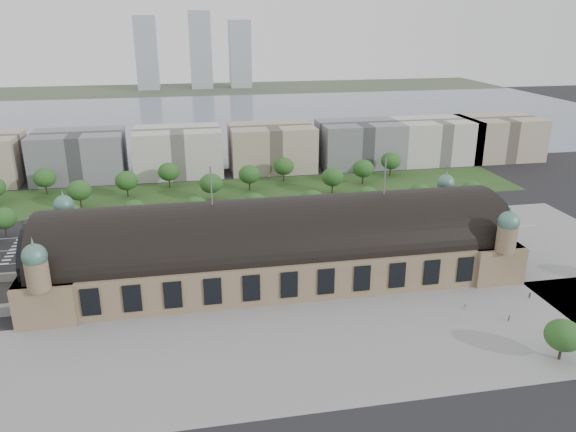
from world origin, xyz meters
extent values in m
plane|color=black|center=(0.00, 0.00, 0.00)|extent=(900.00, 900.00, 0.00)
cube|color=#876F53|center=(0.00, 0.00, 6.00)|extent=(150.00, 40.00, 12.00)
cube|color=#876F53|center=(-67.00, 0.00, 6.00)|extent=(16.00, 43.00, 12.00)
cube|color=#876F53|center=(67.00, 0.00, 6.00)|extent=(16.00, 43.00, 12.00)
cylinder|color=black|center=(0.00, 0.00, 12.00)|extent=(144.00, 37.60, 37.60)
cylinder|color=black|center=(-73.00, 0.00, 14.00)|extent=(1.20, 32.00, 32.00)
cylinder|color=black|center=(73.00, 0.00, 14.00)|extent=(1.20, 32.00, 32.00)
cylinder|color=#876F53|center=(-67.00, 21.00, 16.00)|extent=(6.00, 6.00, 8.00)
sphere|color=#4C7A6B|center=(-67.00, 21.00, 21.50)|extent=(6.40, 6.40, 6.40)
cone|color=#4C7A6B|center=(-67.00, 21.00, 25.50)|extent=(1.00, 1.00, 2.50)
cylinder|color=#876F53|center=(67.00, 21.00, 16.00)|extent=(6.00, 6.00, 8.00)
sphere|color=#4C7A6B|center=(67.00, 21.00, 21.50)|extent=(6.40, 6.40, 6.40)
cone|color=#4C7A6B|center=(67.00, 21.00, 25.50)|extent=(1.00, 1.00, 2.50)
cylinder|color=#876F53|center=(-67.00, -21.00, 16.00)|extent=(6.00, 6.00, 8.00)
sphere|color=#4C7A6B|center=(-67.00, -21.00, 21.50)|extent=(6.40, 6.40, 6.40)
cone|color=#4C7A6B|center=(-67.00, -21.00, 25.50)|extent=(1.00, 1.00, 2.50)
cylinder|color=#876F53|center=(67.00, -21.00, 16.00)|extent=(6.00, 6.00, 8.00)
sphere|color=#4C7A6B|center=(67.00, -21.00, 21.50)|extent=(6.40, 6.40, 6.40)
cone|color=#4C7A6B|center=(67.00, -21.00, 25.50)|extent=(1.00, 1.00, 2.50)
cylinder|color=#59595B|center=(-20.00, 0.00, 31.50)|extent=(0.50, 0.50, 12.00)
cylinder|color=#59595B|center=(35.00, 0.00, 31.50)|extent=(0.50, 0.50, 12.00)
cube|color=gray|center=(10.00, -44.00, 0.00)|extent=(190.00, 48.00, 0.12)
cube|color=gray|center=(103.00, 0.00, 0.00)|extent=(56.00, 100.00, 0.12)
cube|color=black|center=(-20.00, 38.00, 0.00)|extent=(260.00, 26.00, 0.10)
cube|color=#2A481C|center=(-15.00, 93.00, 0.00)|extent=(300.00, 45.00, 0.10)
cube|color=#D8530C|center=(-55.00, 62.00, 4.70)|extent=(14.00, 9.00, 0.70)
cube|color=#59595B|center=(-53.00, 68.00, 1.60)|extent=(7.00, 5.00, 3.20)
cylinder|color=#59595B|center=(-60.50, 65.20, 2.20)|extent=(0.50, 0.50, 4.40)
cylinder|color=#59595B|center=(-49.50, 65.20, 2.20)|extent=(0.50, 0.50, 4.40)
cylinder|color=#59595B|center=(-60.50, 58.80, 2.20)|extent=(0.50, 0.50, 4.40)
cylinder|color=#59595B|center=(-49.50, 58.80, 2.20)|extent=(0.50, 0.50, 4.40)
cube|color=slate|center=(0.00, 298.00, 0.00)|extent=(700.00, 320.00, 0.08)
cube|color=#44513D|center=(0.00, 498.00, 0.00)|extent=(700.00, 120.00, 0.14)
cube|color=#9EA8B2|center=(-60.00, 508.00, 40.00)|extent=(24.00, 24.00, 80.00)
cube|color=#9EA8B2|center=(0.00, 508.00, 42.50)|extent=(24.00, 24.00, 85.00)
cube|color=#9EA8B2|center=(45.00, 508.00, 37.50)|extent=(24.00, 24.00, 75.00)
cube|color=gray|center=(-80.00, 133.00, 12.00)|extent=(45.00, 32.00, 24.00)
cube|color=beige|center=(-30.00, 133.00, 12.00)|extent=(45.00, 32.00, 24.00)
cube|color=tan|center=(20.00, 133.00, 12.00)|extent=(45.00, 32.00, 24.00)
cube|color=gray|center=(70.00, 133.00, 12.00)|extent=(45.00, 32.00, 24.00)
cube|color=beige|center=(115.00, 133.00, 12.00)|extent=(45.00, 32.00, 24.00)
cube|color=tan|center=(155.00, 133.00, 12.00)|extent=(45.00, 32.00, 24.00)
cylinder|color=#2D2116|center=(-96.00, 53.00, 2.16)|extent=(0.70, 0.70, 4.32)
ellipsoid|color=#254B1B|center=(-96.00, 53.00, 7.44)|extent=(9.60, 9.60, 8.16)
cylinder|color=#2D2116|center=(-72.00, 53.00, 2.16)|extent=(0.70, 0.70, 4.32)
ellipsoid|color=#254B1B|center=(-72.00, 53.00, 7.44)|extent=(9.60, 9.60, 8.16)
cylinder|color=#2D2116|center=(-48.00, 53.00, 2.16)|extent=(0.70, 0.70, 4.32)
ellipsoid|color=#254B1B|center=(-48.00, 53.00, 7.44)|extent=(9.60, 9.60, 8.16)
cylinder|color=#2D2116|center=(-24.00, 53.00, 2.16)|extent=(0.70, 0.70, 4.32)
ellipsoid|color=#254B1B|center=(-24.00, 53.00, 7.44)|extent=(9.60, 9.60, 8.16)
cylinder|color=#2D2116|center=(0.00, 53.00, 2.16)|extent=(0.70, 0.70, 4.32)
ellipsoid|color=#254B1B|center=(0.00, 53.00, 7.44)|extent=(9.60, 9.60, 8.16)
cylinder|color=#2D2116|center=(24.00, 53.00, 2.16)|extent=(0.70, 0.70, 4.32)
ellipsoid|color=#254B1B|center=(24.00, 53.00, 7.44)|extent=(9.60, 9.60, 8.16)
cylinder|color=#2D2116|center=(48.00, 53.00, 2.16)|extent=(0.70, 0.70, 4.32)
ellipsoid|color=#254B1B|center=(48.00, 53.00, 7.44)|extent=(9.60, 9.60, 8.16)
cylinder|color=#2D2116|center=(72.00, 53.00, 2.16)|extent=(0.70, 0.70, 4.32)
ellipsoid|color=#254B1B|center=(72.00, 53.00, 7.44)|extent=(9.60, 9.60, 8.16)
cylinder|color=#2D2116|center=(96.00, 53.00, 2.16)|extent=(0.70, 0.70, 4.32)
ellipsoid|color=#254B1B|center=(96.00, 53.00, 7.44)|extent=(9.60, 9.60, 8.16)
cylinder|color=#2D2116|center=(-92.00, 107.00, 2.34)|extent=(0.70, 0.70, 4.68)
ellipsoid|color=#254B1B|center=(-92.00, 107.00, 8.06)|extent=(10.40, 10.40, 8.84)
cylinder|color=#2D2116|center=(-73.00, 83.00, 2.34)|extent=(0.70, 0.70, 4.68)
ellipsoid|color=#254B1B|center=(-73.00, 83.00, 8.06)|extent=(10.40, 10.40, 8.84)
cylinder|color=#2D2116|center=(-54.00, 95.00, 2.34)|extent=(0.70, 0.70, 4.68)
ellipsoid|color=#254B1B|center=(-54.00, 95.00, 8.06)|extent=(10.40, 10.40, 8.84)
cylinder|color=#2D2116|center=(-35.00, 107.00, 2.34)|extent=(0.70, 0.70, 4.68)
ellipsoid|color=#254B1B|center=(-35.00, 107.00, 8.06)|extent=(10.40, 10.40, 8.84)
cylinder|color=#2D2116|center=(-16.00, 83.00, 2.34)|extent=(0.70, 0.70, 4.68)
ellipsoid|color=#254B1B|center=(-16.00, 83.00, 8.06)|extent=(10.40, 10.40, 8.84)
cylinder|color=#2D2116|center=(3.00, 95.00, 2.34)|extent=(0.70, 0.70, 4.68)
ellipsoid|color=#254B1B|center=(3.00, 95.00, 8.06)|extent=(10.40, 10.40, 8.84)
cylinder|color=#2D2116|center=(22.00, 107.00, 2.34)|extent=(0.70, 0.70, 4.68)
ellipsoid|color=#254B1B|center=(22.00, 107.00, 8.06)|extent=(10.40, 10.40, 8.84)
cylinder|color=#2D2116|center=(41.00, 83.00, 2.34)|extent=(0.70, 0.70, 4.68)
ellipsoid|color=#254B1B|center=(41.00, 83.00, 8.06)|extent=(10.40, 10.40, 8.84)
cylinder|color=#2D2116|center=(60.00, 95.00, 2.34)|extent=(0.70, 0.70, 4.68)
ellipsoid|color=#254B1B|center=(60.00, 95.00, 8.06)|extent=(10.40, 10.40, 8.84)
cylinder|color=#2D2116|center=(79.00, 107.00, 2.34)|extent=(0.70, 0.70, 4.68)
ellipsoid|color=#254B1B|center=(79.00, 107.00, 8.06)|extent=(10.40, 10.40, 8.84)
cylinder|color=#2D2116|center=(60.00, -60.00, 1.98)|extent=(0.70, 0.70, 3.96)
ellipsoid|color=#254B1B|center=(60.00, -60.00, 6.82)|extent=(9.00, 9.00, 7.65)
imported|color=#95969D|center=(-75.76, 47.62, 0.69)|extent=(4.33, 1.85, 1.39)
imported|color=black|center=(-50.35, 34.72, 0.64)|extent=(4.69, 2.25, 1.29)
imported|color=maroon|center=(-12.05, 46.34, 0.66)|extent=(4.69, 2.27, 1.31)
imported|color=#16223F|center=(-8.77, 30.20, 0.64)|extent=(3.76, 1.57, 1.27)
imported|color=slate|center=(22.15, 45.08, 0.69)|extent=(4.30, 1.77, 1.38)
imported|color=silver|center=(87.74, 31.96, 0.68)|extent=(5.15, 2.80, 1.37)
imported|color=black|center=(-77.00, 25.00, 0.66)|extent=(4.08, 3.37, 1.31)
imported|color=maroon|center=(-67.79, 21.00, 0.82)|extent=(6.43, 5.46, 1.64)
imported|color=#1F1C4F|center=(-41.99, 21.00, 0.76)|extent=(5.48, 4.89, 1.53)
imported|color=#595A61|center=(-41.25, 22.43, 0.73)|extent=(4.59, 3.10, 1.45)
imported|color=silver|center=(-27.96, 21.00, 0.64)|extent=(3.89, 3.44, 1.28)
imported|color=gray|center=(-50.31, 25.00, 0.76)|extent=(6.01, 4.63, 1.52)
imported|color=black|center=(-24.80, 21.00, 0.79)|extent=(5.67, 5.16, 1.59)
imported|color=#AF451C|center=(1.21, 31.89, 1.82)|extent=(13.20, 3.53, 3.65)
imported|color=silver|center=(16.77, 28.92, 1.84)|extent=(13.38, 4.10, 3.67)
imported|color=#BCB6AE|center=(40.00, 31.60, 1.66)|extent=(11.96, 3.00, 3.32)
imported|color=gray|center=(49.10, -32.54, 0.76)|extent=(0.85, 0.68, 1.52)
imported|color=gray|center=(57.97, -40.93, 0.92)|extent=(0.79, 0.78, 1.84)
imported|color=gray|center=(71.43, -29.94, 0.95)|extent=(0.82, 1.05, 1.89)
camera|label=1|loc=(-27.92, -163.23, 79.89)|focal=35.00mm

